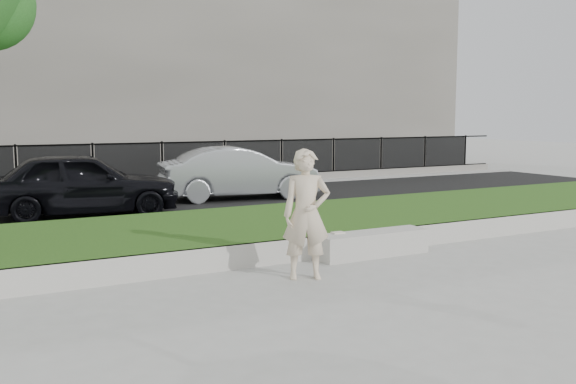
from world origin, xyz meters
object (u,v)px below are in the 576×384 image
man (306,214)px  car_silver (239,173)px  stone_bench (372,244)px  book (338,233)px  car_dark (82,184)px

man → car_silver: 9.19m
stone_bench → book: bearing=165.7°
stone_bench → car_silver: size_ratio=0.46×
man → book: man is taller
book → car_dark: 7.34m
stone_bench → car_silver: 8.03m
stone_bench → car_dark: (-3.63, 6.84, 0.61)m
man → car_dark: bearing=126.2°
book → stone_bench: bearing=-12.4°
car_dark → man: bearing=-158.4°
stone_bench → car_dark: 7.77m
book → car_dark: size_ratio=0.05×
man → car_dark: (-1.82, 7.64, -0.16)m
car_silver → book: bearing=176.7°
stone_bench → man: bearing=-156.4°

